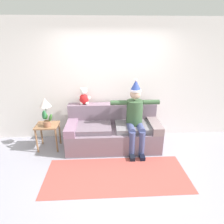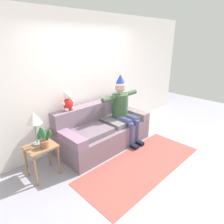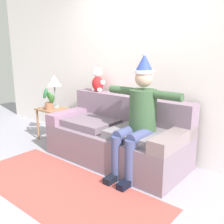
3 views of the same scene
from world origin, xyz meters
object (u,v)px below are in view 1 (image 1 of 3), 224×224
at_px(table_lamp, 45,104).
at_px(potted_plant, 47,119).
at_px(person_seated, 135,116).
at_px(side_table, 48,129).
at_px(teddy_bear, 84,97).
at_px(couch, 113,131).

height_order(table_lamp, potted_plant, table_lamp).
distance_m(person_seated, side_table, 1.89).
bearing_deg(potted_plant, side_table, 114.71).
relative_size(teddy_bear, potted_plant, 1.01).
xyz_separation_m(table_lamp, potted_plant, (0.05, -0.16, -0.28)).
height_order(person_seated, table_lamp, person_seated).
height_order(teddy_bear, table_lamp, teddy_bear).
bearing_deg(person_seated, couch, 159.34).
relative_size(table_lamp, potted_plant, 1.47).
distance_m(side_table, potted_plant, 0.28).
bearing_deg(potted_plant, table_lamp, 105.73).
relative_size(person_seated, side_table, 2.72).
bearing_deg(person_seated, table_lamp, 173.89).
bearing_deg(couch, table_lamp, 178.80).
distance_m(couch, potted_plant, 1.42).
bearing_deg(couch, teddy_bear, 156.90).
bearing_deg(side_table, teddy_bear, 22.35).
xyz_separation_m(couch, teddy_bear, (-0.63, 0.27, 0.72)).
bearing_deg(potted_plant, couch, 5.64).
distance_m(couch, person_seated, 0.65).
distance_m(teddy_bear, side_table, 1.04).
height_order(teddy_bear, potted_plant, teddy_bear).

